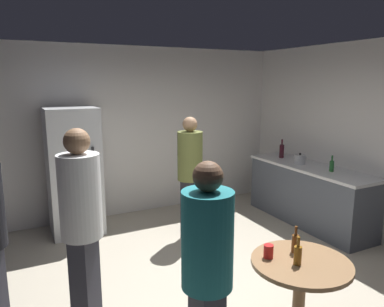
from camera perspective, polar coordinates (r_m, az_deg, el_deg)
ground_plane at (r=4.14m, az=2.55°, el=-20.95°), size 5.20×5.20×0.10m
wall_back at (r=5.99m, az=-9.76°, el=3.33°), size 5.32×0.06×2.70m
refrigerator at (r=5.45m, az=-17.95°, el=-2.64°), size 0.70×0.68×1.80m
kitchen_counter at (r=5.90m, az=17.72°, el=-6.10°), size 0.64×2.15×0.90m
kettle at (r=5.86m, az=16.49°, el=-0.89°), size 0.24×0.17×0.18m
wine_bottle_on_counter at (r=6.25m, az=13.82°, el=0.42°), size 0.08×0.08×0.31m
beer_bottle_on_counter at (r=5.51m, az=20.97°, el=-1.80°), size 0.06×0.06×0.23m
foreground_table at (r=3.22m, az=16.57°, el=-17.45°), size 0.80×0.80×0.73m
beer_bottle_amber at (r=3.08m, az=16.18°, el=-14.91°), size 0.06×0.06×0.23m
beer_bottle_brown at (r=3.28m, az=15.82°, el=-13.25°), size 0.06×0.06×0.23m
plastic_cup_red at (r=3.14m, az=11.85°, el=-14.71°), size 0.08×0.08×0.11m
person_in_teal_shirt at (r=2.49m, az=2.38°, el=-16.93°), size 0.35×0.35×1.67m
person_in_olive_shirt at (r=4.95m, az=-0.32°, el=-2.35°), size 0.45×0.45×1.69m
person_in_white_shirt at (r=3.18m, az=-16.88°, el=-9.48°), size 0.48×0.48×1.79m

